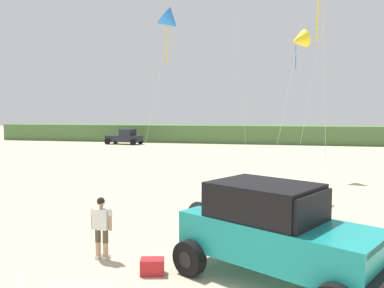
# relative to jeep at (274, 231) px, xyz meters

# --- Properties ---
(dune_ridge) EXTENTS (90.00, 7.20, 2.37)m
(dune_ridge) POSITION_rel_jeep_xyz_m (3.88, 44.79, -0.02)
(dune_ridge) COLOR #4C703D
(dune_ridge) RESTS_ON ground_plane
(jeep) EXTENTS (4.99, 4.15, 2.26)m
(jeep) POSITION_rel_jeep_xyz_m (0.00, 0.00, 0.00)
(jeep) COLOR teal
(jeep) RESTS_ON ground_plane
(person_watching) EXTENTS (0.62, 0.31, 1.67)m
(person_watching) POSITION_rel_jeep_xyz_m (-4.47, 0.36, -0.26)
(person_watching) COLOR tan
(person_watching) RESTS_ON ground_plane
(cooler_box) EXTENTS (0.63, 0.49, 0.38)m
(cooler_box) POSITION_rel_jeep_xyz_m (-2.85, -0.25, -1.01)
(cooler_box) COLOR #B21E23
(cooler_box) RESTS_ON ground_plane
(distant_pickup) EXTENTS (4.75, 2.75, 1.98)m
(distant_pickup) POSITION_rel_jeep_xyz_m (-19.86, 37.66, -0.26)
(distant_pickup) COLOR #1E232D
(distant_pickup) RESTS_ON ground_plane
(kite_purple_stunt) EXTENTS (2.33, 5.33, 8.95)m
(kite_purple_stunt) POSITION_rel_jeep_xyz_m (0.96, 15.42, 7.06)
(kite_purple_stunt) COLOR yellow
(kite_purple_stunt) RESTS_ON ground_plane
(kite_red_delta) EXTENTS (2.15, 1.90, 8.91)m
(kite_red_delta) POSITION_rel_jeep_xyz_m (-5.20, 9.26, 7.09)
(kite_red_delta) COLOR blue
(kite_red_delta) RESTS_ON ground_plane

